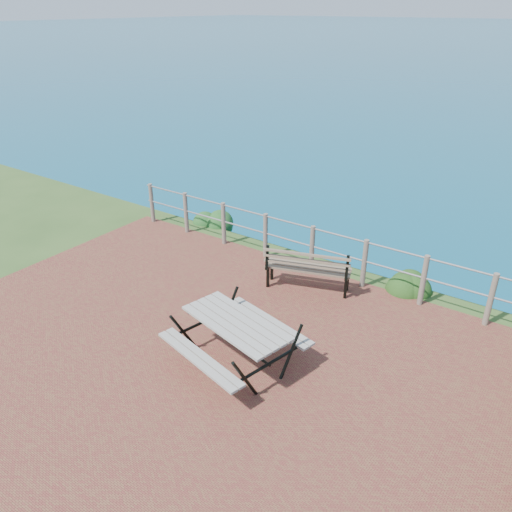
{
  "coord_description": "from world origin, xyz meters",
  "views": [
    {
      "loc": [
        4.3,
        -4.83,
        4.98
      ],
      "look_at": [
        -0.49,
        2.04,
        0.75
      ],
      "focal_mm": 35.0,
      "sensor_mm": 36.0,
      "label": 1
    }
  ],
  "objects": [
    {
      "name": "shrub_lip_west",
      "position": [
        -3.33,
        4.18,
        0.0
      ],
      "size": [
        0.84,
        0.84,
        0.61
      ],
      "primitive_type": "ellipsoid",
      "color": "#215620",
      "rests_on": "ground"
    },
    {
      "name": "ground",
      "position": [
        0.0,
        0.0,
        0.0
      ],
      "size": [
        10.0,
        7.0,
        0.12
      ],
      "primitive_type": "cube",
      "color": "brown",
      "rests_on": "ground"
    },
    {
      "name": "picnic_table",
      "position": [
        0.52,
        0.06,
        0.48
      ],
      "size": [
        1.88,
        1.5,
        0.74
      ],
      "rotation": [
        0.0,
        0.0,
        -0.23
      ],
      "color": "#9C978C",
      "rests_on": "ground"
    },
    {
      "name": "park_bench",
      "position": [
        0.3,
        2.66,
        0.61
      ],
      "size": [
        1.68,
        0.9,
        0.92
      ],
      "rotation": [
        0.0,
        0.0,
        0.32
      ],
      "color": "brown",
      "rests_on": "ground"
    },
    {
      "name": "safety_railing",
      "position": [
        0.0,
        3.35,
        0.57
      ],
      "size": [
        9.4,
        0.1,
        1.0
      ],
      "color": "#6B5B4C",
      "rests_on": "ground"
    },
    {
      "name": "shrub_lip_east",
      "position": [
        2.01,
        3.87,
        0.0
      ],
      "size": [
        0.75,
        0.75,
        0.49
      ],
      "primitive_type": "ellipsoid",
      "color": "#1D4114",
      "rests_on": "ground"
    }
  ]
}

